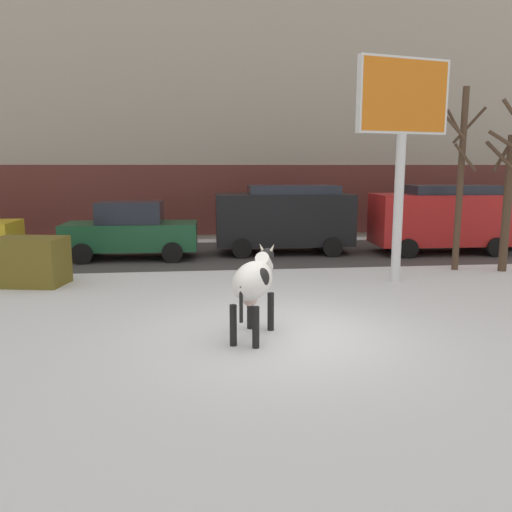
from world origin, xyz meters
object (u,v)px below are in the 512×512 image
object	(u,v)px
car_black_van	(284,217)
bare_tree_right_lot	(507,192)
billboard	(403,110)
car_red_van	(442,217)
pedestrian_near_billboard	(451,217)
cow_holstein	(254,281)
dumpster	(30,261)
bare_tree_far_back	(460,173)
car_darkgreen_sedan	(131,231)

from	to	relation	value
car_black_van	bare_tree_right_lot	size ratio (longest dim) A/B	0.98
billboard	car_red_van	xyz separation A→B (m)	(3.25, 4.24, -3.07)
car_black_van	pedestrian_near_billboard	distance (m)	7.87
cow_holstein	pedestrian_near_billboard	world-z (taller)	pedestrian_near_billboard
cow_holstein	billboard	xyz separation A→B (m)	(4.12, 4.02, 3.31)
dumpster	car_black_van	bearing A→B (deg)	30.09
car_black_van	bare_tree_right_lot	distance (m)	6.89
pedestrian_near_billboard	bare_tree_far_back	world-z (taller)	bare_tree_far_back
bare_tree_far_back	pedestrian_near_billboard	bearing A→B (deg)	64.58
car_black_van	cow_holstein	bearing A→B (deg)	-102.81
cow_holstein	dumpster	size ratio (longest dim) A/B	1.12
car_darkgreen_sedan	bare_tree_right_lot	xyz separation A→B (m)	(10.71, -3.32, 1.34)
car_black_van	dumpster	distance (m)	8.30
billboard	car_black_van	world-z (taller)	billboard
cow_holstein	car_red_van	size ratio (longest dim) A/B	0.41
bare_tree_far_back	cow_holstein	bearing A→B (deg)	-140.14
bare_tree_right_lot	cow_holstein	bearing A→B (deg)	-146.87
bare_tree_far_back	car_black_van	bearing A→B (deg)	141.60
billboard	dumpster	bearing A→B (deg)	175.84
pedestrian_near_billboard	car_darkgreen_sedan	bearing A→B (deg)	-165.23
billboard	bare_tree_far_back	distance (m)	3.07
car_red_van	bare_tree_right_lot	distance (m)	3.43
cow_holstein	car_black_van	size ratio (longest dim) A/B	0.41
car_red_van	billboard	bearing A→B (deg)	-127.50
car_red_van	dumpster	world-z (taller)	car_red_van
car_red_van	bare_tree_far_back	xyz separation A→B (m)	(-0.96, -2.90, 1.52)
cow_holstein	billboard	bearing A→B (deg)	44.27
car_red_van	bare_tree_far_back	world-z (taller)	bare_tree_far_back
bare_tree_right_lot	dumpster	size ratio (longest dim) A/B	2.78
car_black_van	dumpster	world-z (taller)	car_black_van
car_red_van	pedestrian_near_billboard	xyz separation A→B (m)	(2.00, 3.33, -0.36)
cow_holstein	car_black_van	bearing A→B (deg)	77.19
car_darkgreen_sedan	bare_tree_right_lot	size ratio (longest dim) A/B	0.90
car_darkgreen_sedan	bare_tree_right_lot	world-z (taller)	bare_tree_right_lot
pedestrian_near_billboard	dumpster	distance (m)	16.08
cow_holstein	car_darkgreen_sedan	size ratio (longest dim) A/B	0.45
car_red_van	car_black_van	bearing A→B (deg)	173.76
bare_tree_far_back	bare_tree_right_lot	bearing A→B (deg)	-16.91
billboard	dumpster	size ratio (longest dim) A/B	3.27
cow_holstein	car_red_van	bearing A→B (deg)	48.23
car_black_van	bare_tree_far_back	bearing A→B (deg)	-38.40
bare_tree_right_lot	dumpster	distance (m)	12.89
billboard	car_red_van	bearing A→B (deg)	52.50
cow_holstein	car_darkgreen_sedan	world-z (taller)	car_darkgreen_sedan
car_darkgreen_sedan	dumpster	bearing A→B (deg)	-119.83
cow_holstein	car_darkgreen_sedan	distance (m)	8.86
billboard	dumpster	xyz separation A→B (m)	(-9.27, 0.67, -3.71)
car_darkgreen_sedan	pedestrian_near_billboard	world-z (taller)	car_darkgreen_sedan
billboard	bare_tree_right_lot	distance (m)	4.19
pedestrian_near_billboard	dumpster	size ratio (longest dim) A/B	1.02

